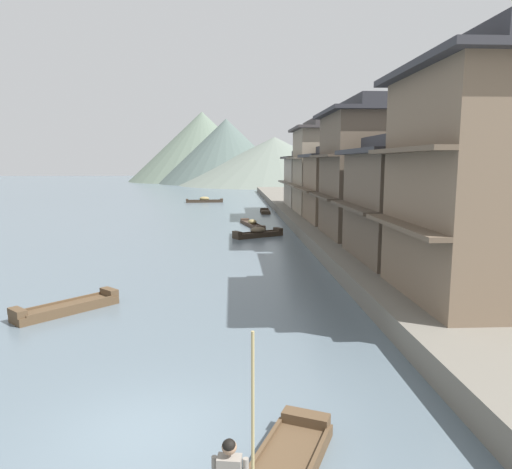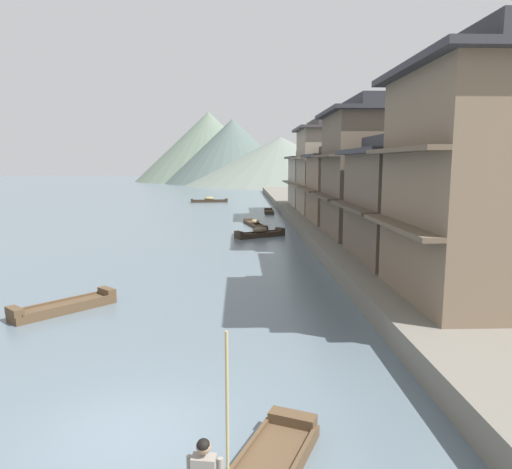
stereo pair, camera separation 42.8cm
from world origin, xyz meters
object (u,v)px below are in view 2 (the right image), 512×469
(boat_midriver_drifting, at_px, (269,212))
(house_waterfront_second, at_px, (410,199))
(house_waterfront_nearest, at_px, (477,177))
(boat_moored_second, at_px, (209,200))
(house_waterfront_narrow, at_px, (347,185))
(house_waterfront_tall, at_px, (371,170))
(boat_moored_nearest, at_px, (260,233))
(house_waterfront_far, at_px, (328,168))
(house_waterfront_end, at_px, (313,179))
(boat_moored_third, at_px, (64,307))
(boat_moored_far, at_px, (255,224))

(boat_midriver_drifting, height_order, house_waterfront_second, house_waterfront_second)
(house_waterfront_nearest, xyz_separation_m, house_waterfront_second, (0.22, 7.00, -1.30))
(boat_moored_second, distance_m, house_waterfront_narrow, 32.67)
(house_waterfront_nearest, relative_size, house_waterfront_tall, 1.00)
(boat_moored_nearest, bearing_deg, house_waterfront_far, 55.05)
(house_waterfront_far, bearing_deg, house_waterfront_second, -90.20)
(house_waterfront_nearest, height_order, house_waterfront_end, house_waterfront_nearest)
(boat_moored_third, relative_size, boat_moored_far, 0.59)
(house_waterfront_tall, relative_size, house_waterfront_narrow, 1.17)
(boat_moored_third, relative_size, house_waterfront_tall, 0.40)
(boat_moored_nearest, bearing_deg, house_waterfront_narrow, 20.10)
(house_waterfront_end, bearing_deg, house_waterfront_narrow, -88.05)
(house_waterfront_narrow, bearing_deg, house_waterfront_tall, -91.46)
(house_waterfront_narrow, bearing_deg, house_waterfront_end, 91.95)
(boat_midriver_drifting, bearing_deg, house_waterfront_end, 0.02)
(house_waterfront_tall, relative_size, house_waterfront_end, 1.08)
(boat_moored_nearest, distance_m, house_waterfront_far, 13.00)
(boat_midriver_drifting, relative_size, house_waterfront_end, 0.49)
(boat_moored_nearest, relative_size, house_waterfront_far, 0.46)
(boat_moored_third, bearing_deg, house_waterfront_far, 61.63)
(house_waterfront_second, height_order, house_waterfront_narrow, same)
(house_waterfront_narrow, xyz_separation_m, house_waterfront_far, (-0.26, 7.26, 1.30))
(boat_moored_nearest, xyz_separation_m, house_waterfront_tall, (6.97, -5.11, 4.85))
(house_waterfront_narrow, bearing_deg, boat_moored_third, -126.53)
(boat_midriver_drifting, distance_m, house_waterfront_second, 31.08)
(boat_moored_second, relative_size, house_waterfront_second, 0.71)
(house_waterfront_second, relative_size, house_waterfront_tall, 0.86)
(house_waterfront_nearest, bearing_deg, boat_moored_far, 104.69)
(boat_moored_far, bearing_deg, boat_moored_second, 102.22)
(boat_moored_nearest, relative_size, house_waterfront_narrow, 0.53)
(boat_moored_second, height_order, house_waterfront_end, house_waterfront_end)
(house_waterfront_tall, bearing_deg, boat_midriver_drifting, 102.86)
(house_waterfront_nearest, bearing_deg, house_waterfront_far, 89.42)
(boat_moored_nearest, height_order, boat_moored_far, boat_moored_nearest)
(boat_moored_second, distance_m, house_waterfront_tall, 39.92)
(boat_moored_second, height_order, house_waterfront_tall, house_waterfront_tall)
(boat_moored_third, bearing_deg, boat_midriver_drifting, 74.36)
(boat_moored_far, height_order, boat_midriver_drifting, boat_moored_far)
(boat_moored_far, xyz_separation_m, boat_midriver_drifting, (1.96, 11.55, -0.07))
(boat_moored_nearest, height_order, house_waterfront_narrow, house_waterfront_narrow)
(boat_moored_second, distance_m, house_waterfront_second, 47.04)
(boat_moored_third, xyz_separation_m, boat_moored_far, (8.08, 24.32, 0.01))
(house_waterfront_tall, height_order, house_waterfront_end, house_waterfront_tall)
(house_waterfront_second, bearing_deg, boat_moored_nearest, 118.12)
(boat_moored_third, relative_size, house_waterfront_second, 0.46)
(boat_moored_third, bearing_deg, boat_moored_second, 87.29)
(house_waterfront_second, distance_m, house_waterfront_tall, 7.78)
(house_waterfront_tall, xyz_separation_m, house_waterfront_end, (-0.31, 22.77, -1.30))
(house_waterfront_second, relative_size, house_waterfront_far, 0.86)
(boat_moored_nearest, relative_size, house_waterfront_nearest, 0.46)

